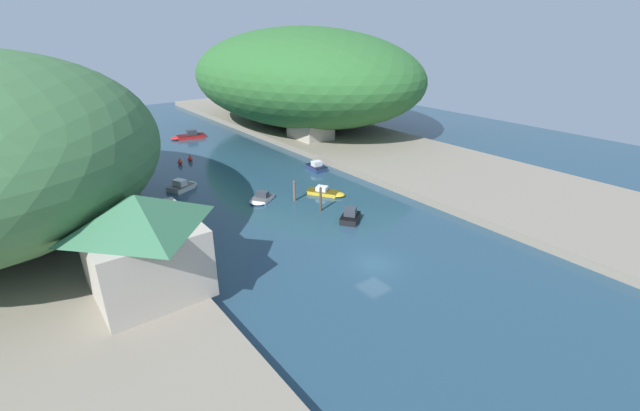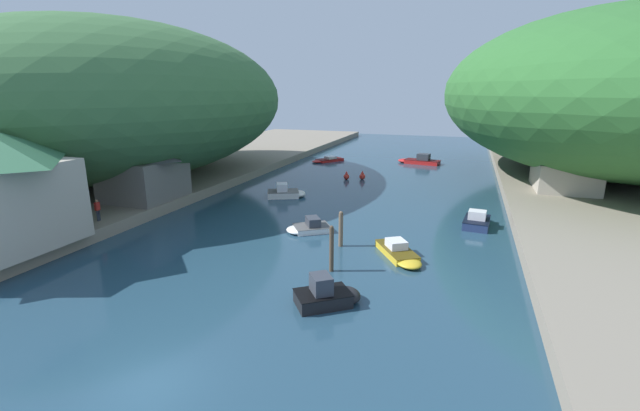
# 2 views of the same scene
# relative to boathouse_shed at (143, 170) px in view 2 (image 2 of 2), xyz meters

# --- Properties ---
(water_surface) EXTENTS (130.00, 130.00, 0.00)m
(water_surface) POSITION_rel_boathouse_shed_xyz_m (17.37, 9.57, -3.64)
(water_surface) COLOR #234256
(water_surface) RESTS_ON ground
(left_bank) EXTENTS (22.00, 120.00, 0.95)m
(left_bank) POSITION_rel_boathouse_shed_xyz_m (-8.00, 9.57, -3.17)
(left_bank) COLOR gray
(left_bank) RESTS_ON ground
(hillside_left) EXTENTS (32.65, 45.71, 17.07)m
(hillside_left) POSITION_rel_boathouse_shed_xyz_m (-9.10, 7.70, 5.84)
(hillside_left) COLOR #3D6B3D
(hillside_left) RESTS_ON left_bank
(hillside_right) EXTENTS (38.68, 54.15, 18.51)m
(hillside_right) POSITION_rel_boathouse_shed_xyz_m (43.84, 28.27, 6.56)
(hillside_right) COLOR #2D662D
(hillside_right) RESTS_ON right_bank
(boathouse_shed) EXTENTS (6.07, 6.81, 5.22)m
(boathouse_shed) POSITION_rel_boathouse_shed_xyz_m (0.00, 0.00, 0.00)
(boathouse_shed) COLOR slate
(boathouse_shed) RESTS_ON left_bank
(right_bank_cottage) EXTENTS (5.96, 7.57, 4.17)m
(right_bank_cottage) POSITION_rel_boathouse_shed_xyz_m (37.42, 16.94, -0.54)
(right_bank_cottage) COLOR #B2A899
(right_bank_cottage) RESTS_ON right_bank
(boat_mid_channel) EXTENTS (4.43, 3.55, 1.42)m
(boat_mid_channel) POSITION_rel_boathouse_shed_xyz_m (10.64, 8.28, -3.20)
(boat_mid_channel) COLOR silver
(boat_mid_channel) RESTS_ON water_surface
(boat_moored_right) EXTENTS (6.50, 3.17, 1.53)m
(boat_moored_right) POSITION_rel_boathouse_shed_xyz_m (21.17, 33.59, -3.19)
(boat_moored_right) COLOR red
(boat_moored_right) RESTS_ON water_surface
(boat_open_rowboat) EXTENTS (3.93, 4.96, 1.02)m
(boat_open_rowboat) POSITION_rel_boathouse_shed_xyz_m (24.24, -4.55, -3.32)
(boat_open_rowboat) COLOR gold
(boat_open_rowboat) RESTS_ON water_surface
(boat_small_dinghy) EXTENTS (4.54, 5.35, 0.77)m
(boat_small_dinghy) POSITION_rel_boathouse_shed_xyz_m (7.63, 30.86, -3.39)
(boat_small_dinghy) COLOR red
(boat_small_dinghy) RESTS_ON water_surface
(boat_yellow_tender) EXTENTS (3.94, 3.58, 1.11)m
(boat_yellow_tender) POSITION_rel_boathouse_shed_xyz_m (16.63, -1.45, -3.31)
(boat_yellow_tender) COLOR white
(boat_yellow_tender) RESTS_ON water_surface
(boat_near_quay) EXTENTS (3.78, 3.44, 1.66)m
(boat_near_quay) POSITION_rel_boathouse_shed_xyz_m (21.75, -12.10, -3.14)
(boat_near_quay) COLOR black
(boat_near_quay) RESTS_ON water_surface
(boat_far_right_bank) EXTENTS (2.24, 4.20, 1.37)m
(boat_far_right_bank) POSITION_rel_boathouse_shed_xyz_m (29.14, 4.49, -3.21)
(boat_far_right_bank) COLOR navy
(boat_far_right_bank) RESTS_ON water_surface
(mooring_post_second) EXTENTS (0.27, 0.27, 2.93)m
(mooring_post_second) POSITION_rel_boathouse_shed_xyz_m (20.63, -8.09, -2.17)
(mooring_post_second) COLOR #4C3D2D
(mooring_post_second) RESTS_ON water_surface
(mooring_post_middle) EXTENTS (0.31, 0.31, 2.58)m
(mooring_post_middle) POSITION_rel_boathouse_shed_xyz_m (19.96, -3.77, -2.35)
(mooring_post_middle) COLOR brown
(mooring_post_middle) RESTS_ON water_surface
(channel_buoy_near) EXTENTS (0.71, 0.71, 1.07)m
(channel_buoy_near) POSITION_rel_boathouse_shed_xyz_m (14.11, 18.76, -3.23)
(channel_buoy_near) COLOR red
(channel_buoy_near) RESTS_ON water_surface
(channel_buoy_far) EXTENTS (0.74, 0.74, 1.11)m
(channel_buoy_far) POSITION_rel_boathouse_shed_xyz_m (15.96, 19.38, -3.21)
(channel_buoy_far) COLOR red
(channel_buoy_far) RESTS_ON water_surface
(person_on_quay) EXTENTS (0.24, 0.39, 1.69)m
(person_on_quay) POSITION_rel_boathouse_shed_xyz_m (1.44, -6.94, -1.72)
(person_on_quay) COLOR #282D3D
(person_on_quay) RESTS_ON left_bank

